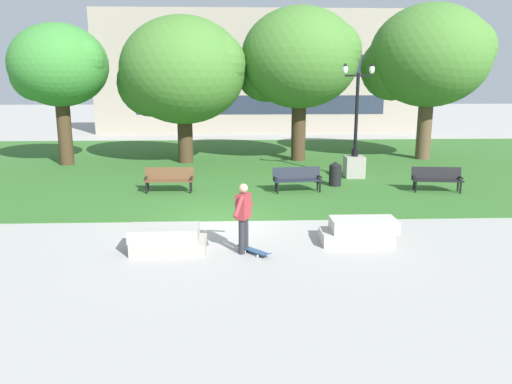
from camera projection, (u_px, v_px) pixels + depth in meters
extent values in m
plane|color=#A3A09B|center=(221.00, 221.00, 14.75)|extent=(140.00, 140.00, 0.00)
cube|color=#336628|center=(226.00, 165.00, 24.49)|extent=(40.00, 20.00, 0.02)
cube|color=#9E9991|center=(169.00, 245.00, 12.14)|extent=(1.80, 0.90, 0.32)
cube|color=#A6A098|center=(164.00, 233.00, 12.06)|extent=(1.66, 0.83, 0.32)
cube|color=#B2ADA3|center=(356.00, 237.00, 12.79)|extent=(1.80, 0.90, 0.32)
cube|color=#BBB6AB|center=(363.00, 225.00, 12.72)|extent=(1.66, 0.83, 0.32)
cylinder|color=#28282D|center=(245.00, 234.00, 12.10)|extent=(0.15, 0.15, 0.86)
cylinder|color=#28282D|center=(242.00, 237.00, 11.92)|extent=(0.15, 0.15, 0.86)
cube|color=maroon|center=(243.00, 206.00, 11.85)|extent=(0.40, 0.47, 0.60)
cylinder|color=maroon|center=(248.00, 198.00, 12.24)|extent=(0.29, 0.45, 0.47)
cylinder|color=maroon|center=(239.00, 207.00, 11.41)|extent=(0.29, 0.45, 0.47)
sphere|color=tan|center=(243.00, 188.00, 11.75)|extent=(0.22, 0.22, 0.22)
cube|color=#2D4C75|center=(254.00, 251.00, 11.98)|extent=(0.68, 0.73, 0.02)
cube|color=#2D4C75|center=(268.00, 254.00, 11.67)|extent=(0.23, 0.22, 0.06)
cube|color=#2D4C75|center=(242.00, 245.00, 12.29)|extent=(0.23, 0.22, 0.06)
cylinder|color=silver|center=(264.00, 254.00, 11.92)|extent=(0.06, 0.06, 0.06)
cylinder|color=silver|center=(257.00, 256.00, 11.77)|extent=(0.06, 0.06, 0.06)
cylinder|color=silver|center=(251.00, 250.00, 12.23)|extent=(0.06, 0.06, 0.06)
cylinder|color=silver|center=(245.00, 252.00, 12.08)|extent=(0.06, 0.06, 0.06)
cube|color=brown|center=(169.00, 181.00, 18.32)|extent=(1.80, 0.46, 0.05)
cube|color=brown|center=(170.00, 173.00, 18.51)|extent=(1.80, 0.14, 0.46)
cube|color=black|center=(146.00, 178.00, 18.26)|extent=(0.06, 0.40, 0.04)
cube|color=black|center=(192.00, 177.00, 18.32)|extent=(0.06, 0.40, 0.04)
cylinder|color=black|center=(147.00, 188.00, 18.19)|extent=(0.07, 0.07, 0.41)
cylinder|color=black|center=(190.00, 188.00, 18.24)|extent=(0.07, 0.07, 0.41)
cylinder|color=black|center=(148.00, 186.00, 18.50)|extent=(0.07, 0.07, 0.41)
cylinder|color=black|center=(191.00, 186.00, 18.55)|extent=(0.07, 0.07, 0.41)
cube|color=#1E232D|center=(298.00, 180.00, 18.39)|extent=(1.84, 0.66, 0.05)
cube|color=#1E232D|center=(296.00, 173.00, 18.57)|extent=(1.80, 0.34, 0.46)
cube|color=black|center=(276.00, 178.00, 18.22)|extent=(0.11, 0.40, 0.04)
cube|color=black|center=(320.00, 177.00, 18.49)|extent=(0.11, 0.40, 0.04)
cylinder|color=black|center=(278.00, 188.00, 18.16)|extent=(0.07, 0.07, 0.41)
cylinder|color=black|center=(320.00, 187.00, 18.41)|extent=(0.07, 0.07, 0.41)
cylinder|color=black|center=(276.00, 186.00, 18.46)|extent=(0.07, 0.07, 0.41)
cylinder|color=black|center=(318.00, 185.00, 18.72)|extent=(0.07, 0.07, 0.41)
cube|color=black|center=(437.00, 180.00, 18.39)|extent=(1.84, 0.67, 0.05)
cube|color=black|center=(436.00, 173.00, 18.59)|extent=(1.80, 0.36, 0.46)
cube|color=black|center=(414.00, 177.00, 18.44)|extent=(0.11, 0.40, 0.04)
cube|color=black|center=(461.00, 178.00, 18.29)|extent=(0.11, 0.40, 0.04)
cylinder|color=black|center=(416.00, 187.00, 18.36)|extent=(0.07, 0.07, 0.41)
cylinder|color=black|center=(461.00, 188.00, 18.22)|extent=(0.07, 0.07, 0.41)
cylinder|color=black|center=(414.00, 185.00, 18.67)|extent=(0.07, 0.07, 0.41)
cylinder|color=black|center=(458.00, 186.00, 18.53)|extent=(0.07, 0.07, 0.41)
cube|color=gray|center=(354.00, 167.00, 21.19)|extent=(0.80, 0.80, 0.90)
cylinder|color=black|center=(355.00, 153.00, 21.06)|extent=(0.28, 0.28, 0.30)
cylinder|color=black|center=(356.00, 115.00, 20.72)|extent=(0.14, 0.14, 3.43)
cube|color=black|center=(358.00, 76.00, 20.36)|extent=(1.10, 0.08, 0.08)
ellipsoid|color=white|center=(345.00, 70.00, 20.28)|extent=(0.22, 0.22, 0.36)
cone|color=black|center=(345.00, 65.00, 20.24)|extent=(0.20, 0.20, 0.13)
ellipsoid|color=white|center=(372.00, 70.00, 20.33)|extent=(0.22, 0.22, 0.36)
cone|color=black|center=(372.00, 65.00, 20.28)|extent=(0.20, 0.20, 0.13)
cylinder|color=brown|center=(425.00, 124.00, 25.82)|extent=(0.74, 0.74, 3.58)
ellipsoid|color=#42752D|center=(430.00, 56.00, 25.05)|extent=(5.99, 5.99, 5.09)
sphere|color=#42752D|center=(393.00, 68.00, 25.70)|extent=(3.30, 3.30, 3.30)
sphere|color=#42752D|center=(465.00, 49.00, 24.46)|extent=(3.00, 3.00, 3.00)
cylinder|color=#42301E|center=(64.00, 129.00, 24.07)|extent=(0.67, 0.67, 3.48)
ellipsoid|color=#387F33|center=(59.00, 65.00, 23.40)|extent=(4.53, 4.53, 3.85)
sphere|color=#387F33|center=(37.00, 75.00, 23.90)|extent=(2.49, 2.49, 2.49)
sphere|color=#387F33|center=(80.00, 60.00, 22.96)|extent=(2.27, 2.27, 2.27)
cylinder|color=#42301E|center=(185.00, 134.00, 24.81)|extent=(0.74, 0.74, 2.83)
ellipsoid|color=#42752D|center=(183.00, 70.00, 24.13)|extent=(6.06, 6.06, 5.15)
sphere|color=#42752D|center=(151.00, 83.00, 24.78)|extent=(3.33, 3.33, 3.33)
sphere|color=#42752D|center=(214.00, 64.00, 23.53)|extent=(3.03, 3.03, 3.03)
cylinder|color=#42301E|center=(299.00, 126.00, 25.38)|extent=(0.73, 0.73, 3.51)
ellipsoid|color=#42752D|center=(300.00, 58.00, 24.64)|extent=(5.82, 5.82, 4.95)
sphere|color=#42752D|center=(267.00, 70.00, 25.27)|extent=(3.20, 3.20, 3.20)
sphere|color=#42752D|center=(331.00, 51.00, 24.06)|extent=(2.91, 2.91, 2.91)
cylinder|color=black|center=(335.00, 176.00, 19.52)|extent=(0.48, 0.48, 0.80)
cone|color=black|center=(336.00, 163.00, 19.42)|extent=(0.49, 0.49, 0.16)
cube|color=gray|center=(261.00, 72.00, 37.70)|extent=(25.06, 1.00, 9.19)
cube|color=#232D3D|center=(261.00, 105.00, 37.73)|extent=(18.80, 0.03, 1.40)
cube|color=#232D3D|center=(261.00, 64.00, 37.07)|extent=(18.80, 0.03, 1.40)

